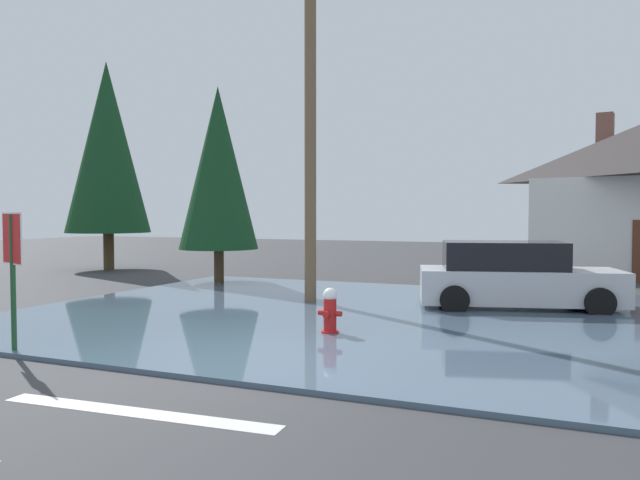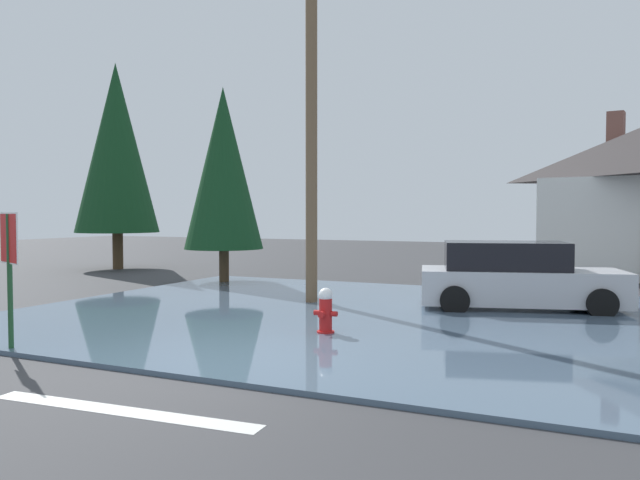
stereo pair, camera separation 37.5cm
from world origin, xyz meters
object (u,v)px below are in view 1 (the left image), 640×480
(pine_tree_mid_left, at_px, (107,148))
(parked_car, at_px, (514,277))
(stop_sign_near, at_px, (12,253))
(pine_tree_tall_left, at_px, (218,168))
(fire_hydrant, at_px, (330,313))
(utility_pole, at_px, (310,109))

(pine_tree_mid_left, bearing_deg, parked_car, -15.70)
(stop_sign_near, bearing_deg, pine_tree_tall_left, 103.61)
(fire_hydrant, xyz_separation_m, utility_pole, (-1.89, 3.39, 4.26))
(pine_tree_mid_left, bearing_deg, fire_hydrant, -34.46)
(fire_hydrant, relative_size, utility_pole, 0.10)
(fire_hydrant, bearing_deg, utility_pole, 119.08)
(utility_pole, relative_size, pine_tree_tall_left, 1.47)
(fire_hydrant, bearing_deg, pine_tree_mid_left, 145.54)
(fire_hydrant, height_order, pine_tree_mid_left, pine_tree_mid_left)
(pine_tree_tall_left, height_order, pine_tree_mid_left, pine_tree_mid_left)
(fire_hydrant, bearing_deg, parked_car, 59.11)
(pine_tree_mid_left, bearing_deg, stop_sign_near, -53.39)
(fire_hydrant, height_order, parked_car, parked_car)
(parked_car, height_order, pine_tree_tall_left, pine_tree_tall_left)
(pine_tree_tall_left, bearing_deg, pine_tree_mid_left, 158.58)
(pine_tree_tall_left, relative_size, pine_tree_mid_left, 0.75)
(parked_car, bearing_deg, pine_tree_tall_left, 168.81)
(fire_hydrant, xyz_separation_m, parked_car, (2.71, 4.52, 0.32))
(fire_hydrant, xyz_separation_m, pine_tree_tall_left, (-6.30, 6.30, 3.17))
(utility_pole, relative_size, parked_car, 1.92)
(stop_sign_near, distance_m, utility_pole, 7.61)
(utility_pole, xyz_separation_m, parked_car, (4.59, 1.13, -3.95))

